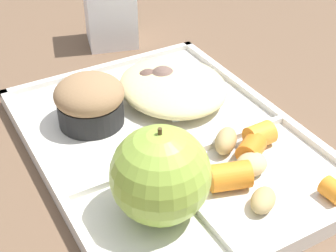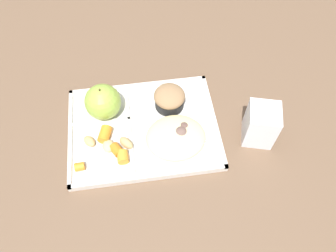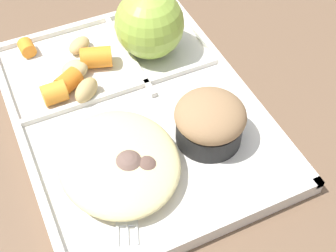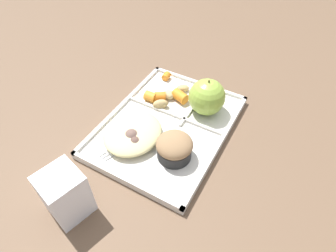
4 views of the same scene
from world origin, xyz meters
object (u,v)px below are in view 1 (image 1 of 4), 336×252
lunch_tray (169,145)px  plastic_fork (164,84)px  green_apple (160,175)px  bran_muffin (90,101)px  milk_carton (110,9)px

lunch_tray → plastic_fork: lunch_tray is taller
plastic_fork → green_apple: bearing=150.0°
lunch_tray → plastic_fork: size_ratio=2.64×
bran_muffin → milk_carton: 0.22m
green_apple → plastic_fork: 0.22m
milk_carton → lunch_tray: bearing=-175.6°
green_apple → plastic_fork: (0.19, -0.11, -0.04)m
bran_muffin → plastic_fork: 0.12m
bran_muffin → plastic_fork: bearing=-75.1°
bran_muffin → green_apple: bearing=-180.0°
lunch_tray → bran_muffin: (0.07, 0.06, 0.03)m
lunch_tray → green_apple: (-0.09, 0.06, 0.05)m
lunch_tray → green_apple: size_ratio=3.85×
bran_muffin → milk_carton: (0.19, -0.11, 0.01)m
lunch_tray → plastic_fork: 0.11m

